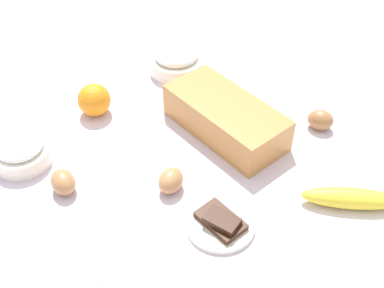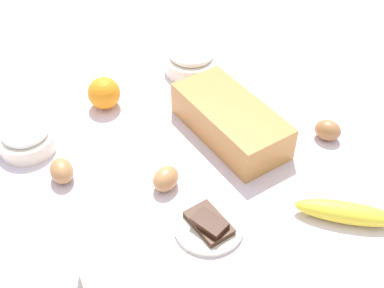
{
  "view_description": "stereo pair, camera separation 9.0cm",
  "coord_description": "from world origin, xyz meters",
  "px_view_note": "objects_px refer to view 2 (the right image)",
  "views": [
    {
      "loc": [
        0.61,
        -0.45,
        0.74
      ],
      "look_at": [
        0.0,
        0.0,
        0.04
      ],
      "focal_mm": 46.54,
      "sensor_mm": 36.0,
      "label": 1
    },
    {
      "loc": [
        0.66,
        -0.37,
        0.74
      ],
      "look_at": [
        0.0,
        0.0,
        0.04
      ],
      "focal_mm": 46.54,
      "sensor_mm": 36.0,
      "label": 2
    }
  ],
  "objects_px": {
    "loaf_pan": "(230,120)",
    "orange_fruit": "(104,93)",
    "egg_loose": "(166,179)",
    "egg_near_butter": "(328,130)",
    "egg_beside_bowl": "(62,171)",
    "banana": "(346,213)",
    "chocolate_plate": "(209,225)",
    "flour_bowl": "(191,60)",
    "sugar_bowl": "(26,137)",
    "butter_block": "(102,280)"
  },
  "relations": [
    {
      "from": "loaf_pan",
      "to": "flour_bowl",
      "type": "xyz_separation_m",
      "value": [
        -0.26,
        0.05,
        -0.01
      ]
    },
    {
      "from": "egg_loose",
      "to": "butter_block",
      "type": "bearing_deg",
      "value": -51.36
    },
    {
      "from": "orange_fruit",
      "to": "egg_loose",
      "type": "bearing_deg",
      "value": 1.32
    },
    {
      "from": "butter_block",
      "to": "sugar_bowl",
      "type": "bearing_deg",
      "value": -178.33
    },
    {
      "from": "banana",
      "to": "egg_beside_bowl",
      "type": "bearing_deg",
      "value": -130.18
    },
    {
      "from": "banana",
      "to": "egg_loose",
      "type": "distance_m",
      "value": 0.35
    },
    {
      "from": "flour_bowl",
      "to": "egg_beside_bowl",
      "type": "bearing_deg",
      "value": -63.36
    },
    {
      "from": "orange_fruit",
      "to": "butter_block",
      "type": "relative_size",
      "value": 0.85
    },
    {
      "from": "sugar_bowl",
      "to": "butter_block",
      "type": "relative_size",
      "value": 1.36
    },
    {
      "from": "egg_beside_bowl",
      "to": "chocolate_plate",
      "type": "distance_m",
      "value": 0.32
    },
    {
      "from": "chocolate_plate",
      "to": "loaf_pan",
      "type": "bearing_deg",
      "value": 139.32
    },
    {
      "from": "loaf_pan",
      "to": "orange_fruit",
      "type": "bearing_deg",
      "value": -142.95
    },
    {
      "from": "sugar_bowl",
      "to": "chocolate_plate",
      "type": "distance_m",
      "value": 0.44
    },
    {
      "from": "butter_block",
      "to": "egg_loose",
      "type": "relative_size",
      "value": 1.49
    },
    {
      "from": "loaf_pan",
      "to": "chocolate_plate",
      "type": "distance_m",
      "value": 0.27
    },
    {
      "from": "sugar_bowl",
      "to": "egg_beside_bowl",
      "type": "height_order",
      "value": "sugar_bowl"
    },
    {
      "from": "sugar_bowl",
      "to": "banana",
      "type": "distance_m",
      "value": 0.67
    },
    {
      "from": "flour_bowl",
      "to": "orange_fruit",
      "type": "distance_m",
      "value": 0.25
    },
    {
      "from": "flour_bowl",
      "to": "egg_near_butter",
      "type": "distance_m",
      "value": 0.4
    },
    {
      "from": "flour_bowl",
      "to": "sugar_bowl",
      "type": "height_order",
      "value": "flour_bowl"
    },
    {
      "from": "egg_near_butter",
      "to": "chocolate_plate",
      "type": "distance_m",
      "value": 0.37
    },
    {
      "from": "egg_near_butter",
      "to": "chocolate_plate",
      "type": "xyz_separation_m",
      "value": [
        0.09,
        -0.36,
        -0.01
      ]
    },
    {
      "from": "orange_fruit",
      "to": "banana",
      "type": "bearing_deg",
      "value": 25.81
    },
    {
      "from": "egg_beside_bowl",
      "to": "egg_loose",
      "type": "bearing_deg",
      "value": 54.8
    },
    {
      "from": "egg_loose",
      "to": "egg_near_butter",
      "type": "bearing_deg",
      "value": 83.18
    },
    {
      "from": "egg_near_butter",
      "to": "egg_beside_bowl",
      "type": "distance_m",
      "value": 0.57
    },
    {
      "from": "flour_bowl",
      "to": "chocolate_plate",
      "type": "bearing_deg",
      "value": -25.73
    },
    {
      "from": "sugar_bowl",
      "to": "egg_loose",
      "type": "height_order",
      "value": "sugar_bowl"
    },
    {
      "from": "orange_fruit",
      "to": "egg_near_butter",
      "type": "bearing_deg",
      "value": 47.88
    },
    {
      "from": "sugar_bowl",
      "to": "egg_beside_bowl",
      "type": "bearing_deg",
      "value": 15.28
    },
    {
      "from": "egg_near_butter",
      "to": "chocolate_plate",
      "type": "relative_size",
      "value": 0.45
    },
    {
      "from": "egg_loose",
      "to": "egg_beside_bowl",
      "type": "bearing_deg",
      "value": -125.2
    },
    {
      "from": "banana",
      "to": "loaf_pan",
      "type": "bearing_deg",
      "value": -169.37
    },
    {
      "from": "banana",
      "to": "egg_beside_bowl",
      "type": "distance_m",
      "value": 0.56
    },
    {
      "from": "orange_fruit",
      "to": "chocolate_plate",
      "type": "xyz_separation_m",
      "value": [
        0.43,
        0.03,
        -0.03
      ]
    },
    {
      "from": "sugar_bowl",
      "to": "egg_near_butter",
      "type": "xyz_separation_m",
      "value": [
        0.29,
        0.58,
        -0.01
      ]
    },
    {
      "from": "orange_fruit",
      "to": "egg_loose",
      "type": "distance_m",
      "value": 0.3
    },
    {
      "from": "sugar_bowl",
      "to": "orange_fruit",
      "type": "relative_size",
      "value": 1.61
    },
    {
      "from": "orange_fruit",
      "to": "butter_block",
      "type": "bearing_deg",
      "value": -22.39
    },
    {
      "from": "egg_near_butter",
      "to": "orange_fruit",
      "type": "bearing_deg",
      "value": -132.12
    },
    {
      "from": "orange_fruit",
      "to": "egg_loose",
      "type": "relative_size",
      "value": 1.26
    },
    {
      "from": "egg_near_butter",
      "to": "egg_beside_bowl",
      "type": "bearing_deg",
      "value": -106.91
    },
    {
      "from": "egg_near_butter",
      "to": "egg_loose",
      "type": "distance_m",
      "value": 0.38
    },
    {
      "from": "egg_beside_bowl",
      "to": "chocolate_plate",
      "type": "relative_size",
      "value": 0.47
    },
    {
      "from": "loaf_pan",
      "to": "egg_beside_bowl",
      "type": "bearing_deg",
      "value": -102.16
    },
    {
      "from": "sugar_bowl",
      "to": "orange_fruit",
      "type": "height_order",
      "value": "orange_fruit"
    },
    {
      "from": "egg_beside_bowl",
      "to": "chocolate_plate",
      "type": "height_order",
      "value": "egg_beside_bowl"
    },
    {
      "from": "sugar_bowl",
      "to": "egg_beside_bowl",
      "type": "relative_size",
      "value": 2.0
    },
    {
      "from": "banana",
      "to": "egg_loose",
      "type": "xyz_separation_m",
      "value": [
        -0.24,
        -0.25,
        0.0
      ]
    },
    {
      "from": "egg_loose",
      "to": "chocolate_plate",
      "type": "distance_m",
      "value": 0.13
    }
  ]
}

